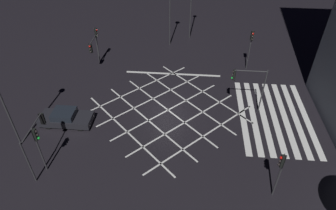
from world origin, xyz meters
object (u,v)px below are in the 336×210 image
(traffic_light_ne_main, at_px, (93,47))
(traffic_light_nw_main, at_px, (36,134))
(traffic_light_se_main, at_px, (251,43))
(waiting_car, at_px, (66,118))
(traffic_light_nw_cross, at_px, (38,142))
(traffic_light_median_south, at_px, (247,81))
(traffic_light_ne_cross, at_px, (97,38))
(traffic_light_sw_cross, at_px, (280,168))

(traffic_light_ne_main, xyz_separation_m, traffic_light_nw_main, (-13.05, 0.18, 0.27))
(traffic_light_se_main, relative_size, waiting_car, 1.00)
(traffic_light_nw_cross, bearing_deg, traffic_light_median_south, 28.71)
(traffic_light_ne_main, bearing_deg, traffic_light_nw_cross, 1.11)
(traffic_light_median_south, relative_size, traffic_light_ne_cross, 1.07)
(traffic_light_median_south, xyz_separation_m, traffic_light_nw_cross, (-7.93, 14.48, -0.31))
(traffic_light_median_south, xyz_separation_m, traffic_light_nw_main, (-7.21, 14.92, -0.39))
(traffic_light_nw_cross, xyz_separation_m, traffic_light_sw_cross, (-0.73, -15.49, -0.13))
(traffic_light_sw_cross, distance_m, traffic_light_ne_cross, 22.32)
(traffic_light_se_main, bearing_deg, traffic_light_ne_main, -85.63)
(traffic_light_se_main, xyz_separation_m, traffic_light_ne_main, (-1.22, 15.96, -0.60))
(traffic_light_nw_cross, distance_m, traffic_light_sw_cross, 15.51)
(traffic_light_nw_main, bearing_deg, traffic_light_median_south, -64.20)
(traffic_light_sw_cross, height_order, waiting_car, traffic_light_sw_cross)
(traffic_light_nw_cross, xyz_separation_m, traffic_light_ne_main, (13.76, 0.27, -0.36))
(traffic_light_median_south, distance_m, traffic_light_se_main, 7.16)
(traffic_light_se_main, distance_m, traffic_light_nw_main, 21.54)
(traffic_light_median_south, height_order, traffic_light_nw_main, traffic_light_median_south)
(traffic_light_median_south, relative_size, traffic_light_nw_cross, 1.07)
(traffic_light_nw_cross, bearing_deg, traffic_light_sw_cross, -2.70)
(traffic_light_sw_cross, distance_m, traffic_light_ne_main, 21.41)
(traffic_light_sw_cross, xyz_separation_m, traffic_light_nw_main, (1.45, 15.94, 0.05))
(traffic_light_median_south, height_order, traffic_light_nw_cross, traffic_light_median_south)
(traffic_light_median_south, height_order, traffic_light_ne_main, traffic_light_median_south)
(traffic_light_ne_cross, xyz_separation_m, waiting_car, (-10.16, 0.12, -2.25))
(traffic_light_se_main, distance_m, waiting_car, 19.11)
(traffic_light_se_main, relative_size, traffic_light_nw_main, 1.17)
(traffic_light_se_main, relative_size, traffic_light_ne_main, 1.28)
(traffic_light_median_south, xyz_separation_m, traffic_light_se_main, (7.05, -1.21, -0.06))
(traffic_light_nw_cross, height_order, traffic_light_ne_cross, traffic_light_ne_cross)
(traffic_light_ne_cross, relative_size, waiting_car, 0.92)
(traffic_light_median_south, bearing_deg, waiting_car, 11.40)
(traffic_light_se_main, relative_size, traffic_light_ne_cross, 1.09)
(traffic_light_nw_cross, distance_m, traffic_light_ne_cross, 15.10)
(traffic_light_median_south, bearing_deg, traffic_light_ne_cross, -25.96)
(traffic_light_ne_main, bearing_deg, traffic_light_nw_main, -0.78)
(traffic_light_nw_cross, bearing_deg, traffic_light_nw_main, 121.87)
(traffic_light_nw_main, relative_size, waiting_car, 0.85)
(traffic_light_median_south, relative_size, traffic_light_se_main, 0.98)
(traffic_light_sw_cross, bearing_deg, traffic_light_nw_cross, -2.70)
(traffic_light_nw_cross, bearing_deg, traffic_light_ne_cross, 90.94)
(traffic_light_sw_cross, relative_size, traffic_light_ne_main, 1.12)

